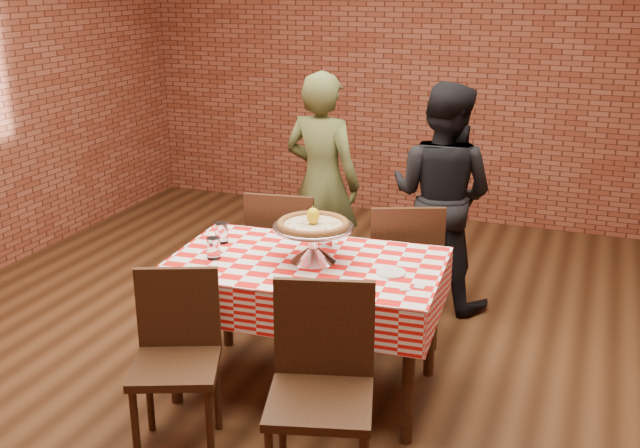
# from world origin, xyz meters

# --- Properties ---
(ground) EXTENTS (6.00, 6.00, 0.00)m
(ground) POSITION_xyz_m (0.00, 0.00, 0.00)
(ground) COLOR black
(ground) RESTS_ON ground
(back_wall) EXTENTS (5.50, 0.00, 5.50)m
(back_wall) POSITION_xyz_m (0.00, 3.00, 1.45)
(back_wall) COLOR maroon
(back_wall) RESTS_ON ground
(table) EXTENTS (1.46, 0.94, 0.75)m
(table) POSITION_xyz_m (0.13, -0.28, 0.38)
(table) COLOR #3B2313
(table) RESTS_ON ground
(tablecloth) EXTENTS (1.50, 0.98, 0.24)m
(tablecloth) POSITION_xyz_m (0.13, -0.28, 0.64)
(tablecloth) COLOR red
(tablecloth) RESTS_ON table
(pizza_stand) EXTENTS (0.52, 0.52, 0.19)m
(pizza_stand) POSITION_xyz_m (0.17, -0.26, 0.85)
(pizza_stand) COLOR silver
(pizza_stand) RESTS_ON tablecloth
(pizza) EXTENTS (0.45, 0.45, 0.03)m
(pizza) POSITION_xyz_m (0.17, -0.26, 0.96)
(pizza) COLOR beige
(pizza) RESTS_ON pizza_stand
(lemon) EXTENTS (0.08, 0.08, 0.09)m
(lemon) POSITION_xyz_m (0.17, -0.26, 1.01)
(lemon) COLOR yellow
(lemon) RESTS_ON pizza
(water_glass_left) EXTENTS (0.08, 0.08, 0.11)m
(water_glass_left) POSITION_xyz_m (-0.34, -0.42, 0.82)
(water_glass_left) COLOR white
(water_glass_left) RESTS_ON tablecloth
(water_glass_right) EXTENTS (0.08, 0.08, 0.11)m
(water_glass_right) POSITION_xyz_m (-0.41, -0.19, 0.82)
(water_glass_right) COLOR white
(water_glass_right) RESTS_ON tablecloth
(side_plate) EXTENTS (0.16, 0.16, 0.01)m
(side_plate) POSITION_xyz_m (0.60, -0.29, 0.76)
(side_plate) COLOR white
(side_plate) RESTS_ON tablecloth
(sweetener_packet_a) EXTENTS (0.06, 0.06, 0.00)m
(sweetener_packet_a) POSITION_xyz_m (0.72, -0.46, 0.76)
(sweetener_packet_a) COLOR white
(sweetener_packet_a) RESTS_ON tablecloth
(sweetener_packet_b) EXTENTS (0.05, 0.04, 0.00)m
(sweetener_packet_b) POSITION_xyz_m (0.77, -0.41, 0.76)
(sweetener_packet_b) COLOR white
(sweetener_packet_b) RESTS_ON tablecloth
(condiment_caddy) EXTENTS (0.10, 0.09, 0.13)m
(condiment_caddy) POSITION_xyz_m (0.16, -0.00, 0.82)
(condiment_caddy) COLOR silver
(condiment_caddy) RESTS_ON tablecloth
(chair_near_left) EXTENTS (0.52, 0.52, 0.88)m
(chair_near_left) POSITION_xyz_m (-0.23, -1.02, 0.44)
(chair_near_left) COLOR #3B2313
(chair_near_left) RESTS_ON ground
(chair_near_right) EXTENTS (0.55, 0.55, 0.93)m
(chair_near_right) POSITION_xyz_m (0.51, -1.06, 0.47)
(chair_near_right) COLOR #3B2313
(chair_near_right) RESTS_ON ground
(chair_far_left) EXTENTS (0.50, 0.50, 0.92)m
(chair_far_left) POSITION_xyz_m (-0.31, 0.49, 0.46)
(chair_far_left) COLOR #3B2313
(chair_far_left) RESTS_ON ground
(chair_far_right) EXTENTS (0.57, 0.57, 0.91)m
(chair_far_right) POSITION_xyz_m (0.45, 0.52, 0.46)
(chair_far_right) COLOR #3B2313
(chair_far_right) RESTS_ON ground
(diner_olive) EXTENTS (0.62, 0.46, 1.57)m
(diner_olive) POSITION_xyz_m (-0.30, 1.09, 0.79)
(diner_olive) COLOR #4B5029
(diner_olive) RESTS_ON ground
(diner_black) EXTENTS (0.86, 0.73, 1.54)m
(diner_black) POSITION_xyz_m (0.55, 1.13, 0.77)
(diner_black) COLOR black
(diner_black) RESTS_ON ground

